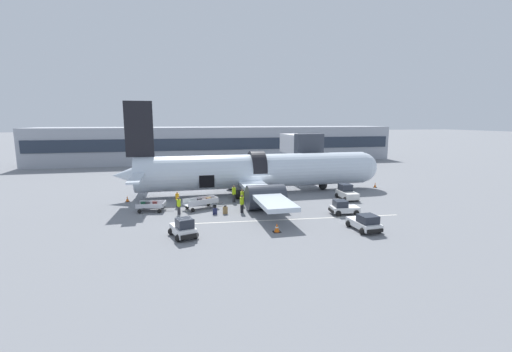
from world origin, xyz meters
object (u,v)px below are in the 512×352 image
Objects in this scene: airplane at (253,172)px; ground_crew_loader_b at (242,203)px; baggage_cart_loading at (202,203)px; suitcase_on_tarmac_spare at (215,211)px; ground_crew_helper at (177,199)px; baggage_tug_mid at (183,229)px; baggage_tug_spare at (347,193)px; baggage_cart_queued at (152,206)px; ground_crew_driver at (242,197)px; baggage_tug_lead at (365,223)px; suitcase_on_tarmac_upright at (225,210)px; ground_crew_loader_a at (234,193)px; ground_crew_supervisor at (179,205)px; baggage_tug_rear at (343,208)px.

ground_crew_loader_b is (-3.04, -8.56, -1.72)m from airplane.
baggage_cart_loading reaches higher than suitcase_on_tarmac_spare.
ground_crew_helper is (-6.07, 3.75, -0.09)m from ground_crew_loader_b.
baggage_tug_mid is 0.70× the size of baggage_cart_loading.
airplane is 11.28m from baggage_tug_spare.
ground_crew_helper is (-9.11, -4.81, -1.80)m from airplane.
ground_crew_driver is (9.14, 0.17, 0.42)m from baggage_cart_queued.
baggage_tug_lead is at bearing -33.66° from suitcase_on_tarmac_spare.
baggage_tug_spare reaches higher than ground_crew_helper.
suitcase_on_tarmac_spare is (3.45, -3.80, -0.53)m from ground_crew_helper.
baggage_cart_queued is 5.00× the size of suitcase_on_tarmac_spare.
baggage_cart_loading is at bearing -177.92° from baggage_tug_spare.
ground_crew_helper is at bearing 92.35° from baggage_tug_mid.
suitcase_on_tarmac_spare is (5.94, -2.73, -0.16)m from baggage_cart_queued.
ground_crew_helper is at bearing 150.58° from baggage_cart_loading.
ground_crew_loader_b is at bearing 46.31° from baggage_tug_mid.
baggage_tug_mid is 20.39m from baggage_tug_spare.
suitcase_on_tarmac_upright is (-2.22, -2.90, -0.53)m from ground_crew_driver.
ground_crew_loader_a reaches higher than suitcase_on_tarmac_upright.
ground_crew_loader_a is at bearing 90.51° from ground_crew_loader_b.
ground_crew_driver reaches higher than baggage_cart_queued.
ground_crew_loader_b is (-8.69, 7.59, 0.32)m from baggage_tug_lead.
ground_crew_supervisor reaches higher than ground_crew_helper.
ground_crew_loader_a is at bearing 6.34° from ground_crew_helper.
baggage_tug_rear is at bearing -16.74° from baggage_cart_queued.
baggage_tug_spare is at bearing -6.38° from ground_crew_loader_a.
baggage_tug_lead is 14.46m from baggage_tug_mid.
suitcase_on_tarmac_upright is (-10.96, 2.65, -0.23)m from baggage_tug_rear.
ground_crew_driver is at bearing -179.27° from baggage_tug_spare.
airplane is at bearing 149.96° from baggage_tug_spare.
baggage_tug_lead is 1.08× the size of baggage_tug_mid.
ground_crew_loader_a reaches higher than baggage_cart_loading.
ground_crew_supervisor is 2.28× the size of suitcase_on_tarmac_spare.
airplane is at bearing 40.95° from ground_crew_supervisor.
baggage_tug_spare is (18.33, 8.93, 0.05)m from baggage_tug_mid.
ground_crew_helper reaches higher than baggage_tug_lead.
ground_crew_loader_a is at bearing 31.75° from ground_crew_supervisor.
baggage_tug_rear is 10.35m from ground_crew_driver.
ground_crew_supervisor reaches higher than suitcase_on_tarmac_upright.
suitcase_on_tarmac_spare is at bearing -24.69° from baggage_cart_queued.
baggage_cart_loading is (-12.38, 9.99, -0.03)m from baggage_tug_lead.
airplane reaches higher than baggage_cart_queued.
baggage_tug_rear is at bearing -37.26° from ground_crew_loader_a.
baggage_cart_queued is at bearing 176.81° from baggage_cart_loading.
suitcase_on_tarmac_spare is (-11.31, 7.54, -0.30)m from baggage_tug_lead.
ground_crew_loader_b is at bearing -109.55° from airplane.
baggage_tug_spare is at bearing 25.98° from baggage_tug_mid.
ground_crew_supervisor is at bearing 92.34° from baggage_tug_mid.
baggage_tug_spare is 4.09× the size of suitcase_on_tarmac_upright.
baggage_tug_mid is at bearing -121.00° from airplane.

